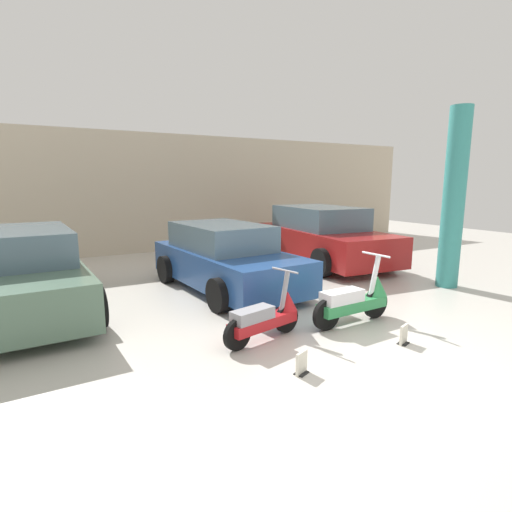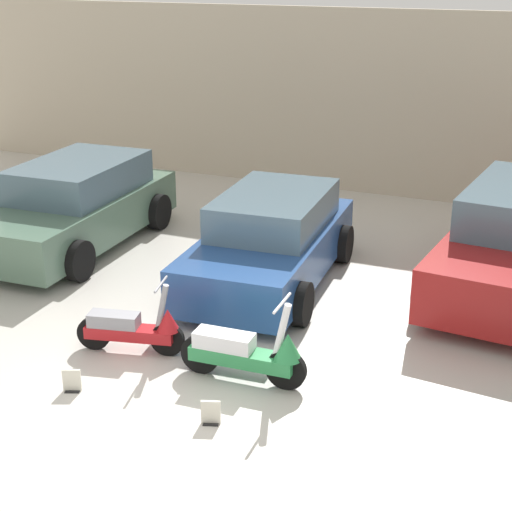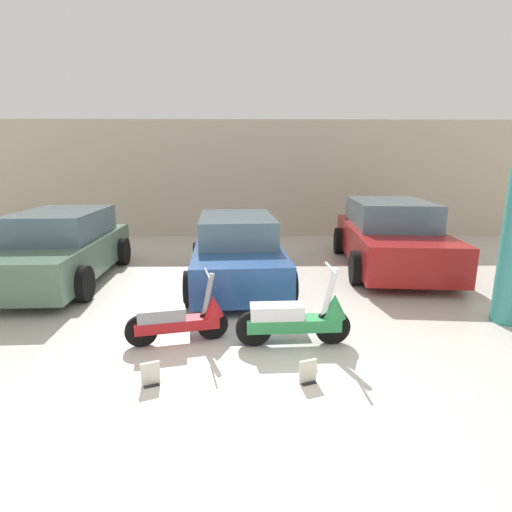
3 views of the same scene
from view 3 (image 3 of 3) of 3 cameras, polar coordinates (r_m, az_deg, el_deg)
ground_plane at (r=4.56m, az=-0.81°, el=-17.33°), size 28.00×28.00×0.00m
wall_back at (r=12.68m, az=-0.78°, el=10.89°), size 19.60×0.12×3.57m
scooter_front_left at (r=5.37m, az=-10.56°, el=-8.74°), size 1.31×0.58×0.93m
scooter_front_right at (r=5.22m, az=6.09°, el=-8.74°), size 1.49×0.54×1.04m
car_rear_left at (r=8.82m, az=-26.15°, el=1.05°), size 2.10×4.12×1.37m
car_rear_center at (r=7.78m, az=-2.69°, el=0.67°), size 2.07×3.93×1.30m
car_rear_right at (r=9.43m, az=18.58°, el=2.75°), size 2.41×4.50×1.48m
placard_near_left_scooter at (r=4.57m, az=-14.84°, el=-16.11°), size 0.20×0.17×0.26m
placard_near_right_scooter at (r=4.50m, az=7.40°, el=-16.19°), size 0.20×0.17×0.26m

